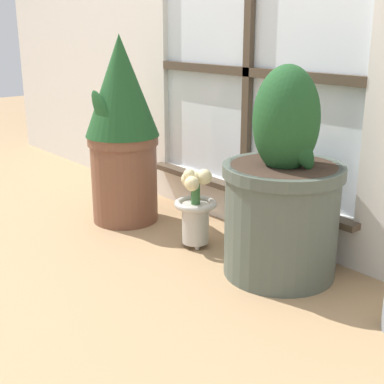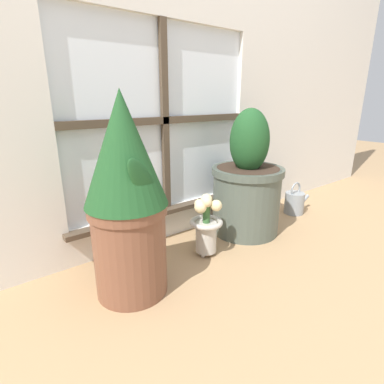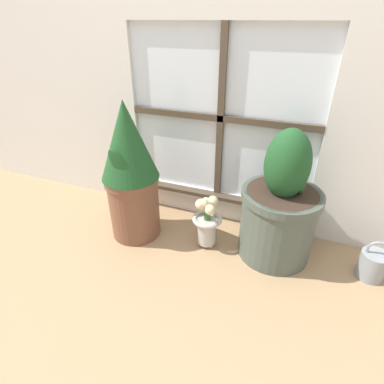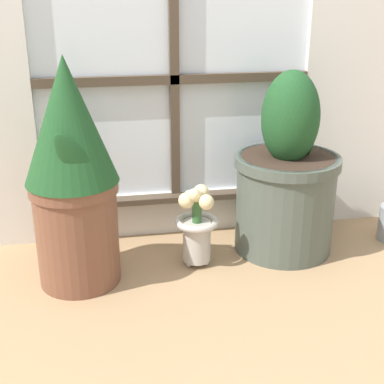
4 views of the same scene
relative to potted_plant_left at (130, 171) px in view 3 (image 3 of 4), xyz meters
The scene contains 5 objects.
ground_plane 0.60m from the potted_plant_left, 24.18° to the right, with size 10.00×10.00×0.00m, color tan.
potted_plant_left is the anchor object (origin of this frame).
potted_plant_right 0.82m from the potted_plant_left, ahead, with size 0.41×0.41×0.71m.
flower_vase 0.50m from the potted_plant_left, ahead, with size 0.16×0.16×0.31m.
watering_can 1.33m from the potted_plant_left, ahead, with size 0.23×0.13×0.22m.
Camera 3 is at (0.44, -1.06, 1.13)m, focal length 28.00 mm.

